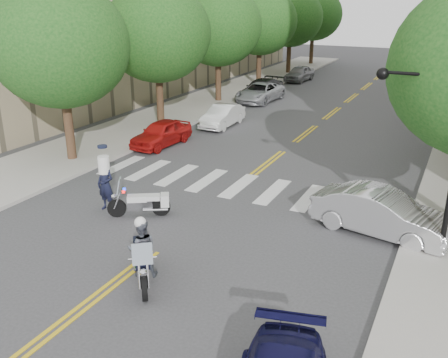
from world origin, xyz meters
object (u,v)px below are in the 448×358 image
Objects in this scene: motorcycle_parked at (144,203)px; officer_standing at (106,185)px; motorcycle_police at (142,252)px; convertible at (381,213)px.

motorcycle_parked is 1.68m from officer_standing.
motorcycle_police reaches higher than convertible.
motorcycle_police is at bearing 148.92° from convertible.
motorcycle_parked is 8.38m from convertible.
officer_standing is at bearing 115.92° from convertible.
convertible is (8.05, 2.32, 0.25)m from motorcycle_parked.
motorcycle_police is 5.43m from officer_standing.
motorcycle_police is 8.20m from convertible.
motorcycle_parked is at bearing 117.47° from convertible.
officer_standing is 9.97m from convertible.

